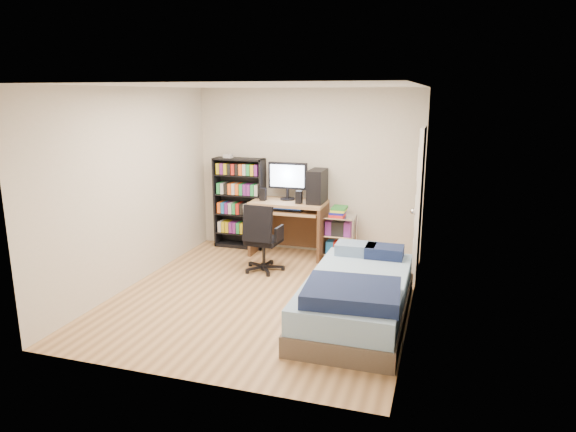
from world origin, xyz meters
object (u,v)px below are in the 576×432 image
(office_chair, at_px, (263,250))
(computer_desk, at_px, (297,206))
(media_shelf, at_px, (240,202))
(bed, at_px, (356,297))

(office_chair, bearing_deg, computer_desk, 79.18)
(media_shelf, distance_m, office_chair, 1.32)
(computer_desk, bearing_deg, bed, -58.38)
(office_chair, height_order, bed, office_chair)
(media_shelf, relative_size, office_chair, 1.55)
(media_shelf, height_order, bed, media_shelf)
(office_chair, xyz_separation_m, bed, (1.52, -1.20, -0.04))
(bed, bearing_deg, office_chair, 141.74)
(media_shelf, height_order, computer_desk, media_shelf)
(media_shelf, relative_size, bed, 0.70)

